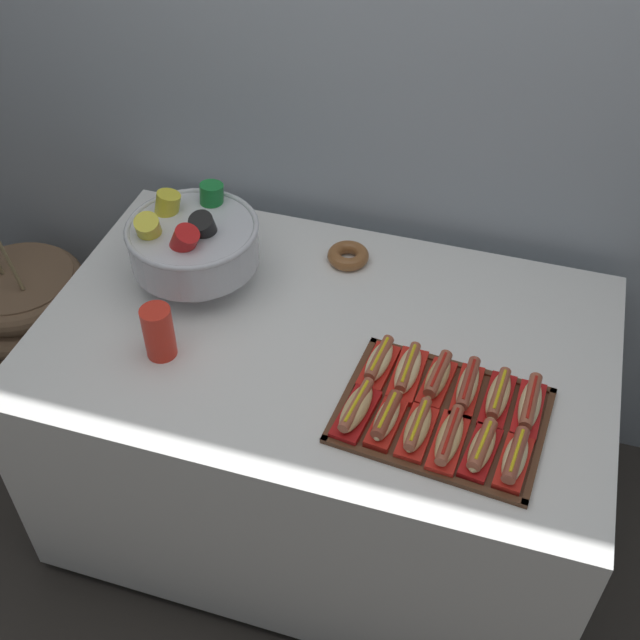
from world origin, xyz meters
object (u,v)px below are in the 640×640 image
buffet_table (323,425)px  hot_dog_0 (356,409)px  hot_dog_8 (437,378)px  cup_stack (159,332)px  hot_dog_3 (449,439)px  hot_dog_7 (408,371)px  donut (348,256)px  hot_dog_6 (379,362)px  hot_dog_10 (498,397)px  hot_dog_2 (417,429)px  serving_tray (442,416)px  hot_dog_9 (467,387)px  hot_dog_1 (386,419)px  hot_dog_4 (482,448)px  floor_vase (34,330)px  hot_dog_11 (530,405)px  punch_bowl (193,241)px  hot_dog_5 (515,458)px

buffet_table → hot_dog_0: 0.50m
hot_dog_8 → cup_stack: 0.70m
hot_dog_0 → hot_dog_3: 0.23m
hot_dog_7 → donut: (-0.27, 0.41, -0.01)m
hot_dog_6 → donut: (-0.19, 0.40, -0.02)m
hot_dog_10 → cup_stack: cup_stack is taller
hot_dog_2 → hot_dog_10: hot_dog_2 is taller
serving_tray → hot_dog_9: bearing=60.6°
hot_dog_3 → hot_dog_7: (-0.14, 0.18, -0.00)m
cup_stack → hot_dog_6: bearing=10.1°
hot_dog_1 → hot_dog_10: (0.24, 0.14, -0.00)m
hot_dog_3 → hot_dog_4: 0.08m
floor_vase → hot_dog_7: (1.41, -0.34, 0.57)m
hot_dog_7 → hot_dog_10: same height
buffet_table → hot_dog_2: size_ratio=9.07×
serving_tray → hot_dog_1: size_ratio=3.22×
hot_dog_7 → donut: 0.49m
hot_dog_1 → hot_dog_3: 0.15m
buffet_table → donut: 0.50m
hot_dog_4 → cup_stack: bearing=173.6°
hot_dog_10 → hot_dog_11: hot_dog_11 is taller
hot_dog_2 → hot_dog_9: bearing=60.6°
hot_dog_8 → hot_dog_3: bearing=-70.6°
hot_dog_0 → hot_dog_1: (0.07, -0.01, 0.00)m
buffet_table → hot_dog_4: size_ratio=9.07×
floor_vase → donut: floor_vase is taller
hot_dog_10 → punch_bowl: punch_bowl is taller
hot_dog_3 → cup_stack: 0.76m
hot_dog_7 → hot_dog_0: bearing=-119.4°
hot_dog_8 → floor_vase: bearing=167.0°
serving_tray → hot_dog_11: bearing=18.8°
buffet_table → hot_dog_9: 0.57m
buffet_table → hot_dog_8: bearing=-17.0°
hot_dog_10 → hot_dog_0: bearing=-156.2°
floor_vase → serving_tray: floor_vase is taller
hot_dog_6 → hot_dog_10: 0.30m
buffet_table → donut: bearing=94.0°
buffet_table → hot_dog_5: hot_dog_5 is taller
hot_dog_6 → hot_dog_10: bearing=-5.0°
hot_dog_0 → hot_dog_6: (0.01, 0.16, -0.00)m
hot_dog_4 → buffet_table: bearing=148.7°
floor_vase → punch_bowl: 1.02m
buffet_table → hot_dog_0: size_ratio=8.49×
floor_vase → buffet_table: bearing=-11.9°
hot_dog_0 → hot_dog_7: hot_dog_0 is taller
serving_tray → hot_dog_11: 0.21m
buffet_table → cup_stack: 0.61m
buffet_table → hot_dog_3: hot_dog_3 is taller
hot_dog_10 → serving_tray: bearing=-148.7°
hot_dog_4 → hot_dog_5: bearing=-5.0°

